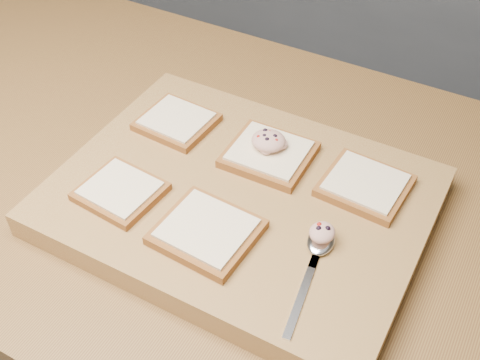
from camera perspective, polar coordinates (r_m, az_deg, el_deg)
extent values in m
cube|color=brown|center=(0.92, 9.91, -5.32)|extent=(2.00, 0.80, 0.06)
cube|color=#9E7C43|center=(0.89, 0.00, -2.01)|extent=(0.53, 0.40, 0.04)
cube|color=#965426|center=(0.99, -6.02, 5.47)|extent=(0.12, 0.11, 0.01)
cube|color=beige|center=(0.98, -6.05, 5.84)|extent=(0.10, 0.09, 0.00)
cube|color=#965426|center=(0.92, 2.78, 2.41)|extent=(0.13, 0.12, 0.01)
cube|color=beige|center=(0.91, 2.79, 2.83)|extent=(0.11, 0.10, 0.00)
cube|color=#965426|center=(0.89, 11.76, -0.54)|extent=(0.12, 0.11, 0.01)
cube|color=beige|center=(0.88, 11.84, -0.16)|extent=(0.11, 0.10, 0.00)
cube|color=#965426|center=(0.88, -11.26, -1.10)|extent=(0.12, 0.11, 0.01)
cube|color=beige|center=(0.87, -11.33, -0.75)|extent=(0.10, 0.09, 0.00)
cube|color=#965426|center=(0.81, -3.15, -4.96)|extent=(0.13, 0.12, 0.01)
cube|color=beige|center=(0.80, -3.18, -4.54)|extent=(0.12, 0.11, 0.00)
ellipsoid|color=#D8A08A|center=(0.91, 2.72, 3.75)|extent=(0.05, 0.05, 0.02)
sphere|color=black|center=(0.90, 3.33, 4.13)|extent=(0.01, 0.01, 0.01)
sphere|color=black|center=(0.91, 2.40, 4.68)|extent=(0.01, 0.01, 0.01)
sphere|color=black|center=(0.90, 2.59, 3.83)|extent=(0.01, 0.01, 0.01)
sphere|color=black|center=(0.90, 2.34, 4.15)|extent=(0.01, 0.01, 0.01)
sphere|color=#A5140C|center=(0.90, 3.46, 3.76)|extent=(0.01, 0.01, 0.01)
sphere|color=#A5140C|center=(0.91, 2.84, 4.56)|extent=(0.01, 0.01, 0.01)
sphere|color=#A5140C|center=(0.90, 1.77, 4.11)|extent=(0.01, 0.01, 0.01)
ellipsoid|color=silver|center=(0.81, 7.69, -5.68)|extent=(0.04, 0.06, 0.01)
cube|color=silver|center=(0.79, 7.14, -7.32)|extent=(0.02, 0.04, 0.00)
cube|color=silver|center=(0.76, 5.94, -10.62)|extent=(0.03, 0.14, 0.00)
ellipsoid|color=#D8A08A|center=(0.80, 7.79, -4.96)|extent=(0.03, 0.04, 0.02)
sphere|color=black|center=(0.79, 8.32, -4.59)|extent=(0.01, 0.01, 0.01)
sphere|color=black|center=(0.79, 7.48, -4.60)|extent=(0.01, 0.01, 0.01)
sphere|color=#A5140C|center=(0.79, 7.52, -4.22)|extent=(0.01, 0.01, 0.01)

